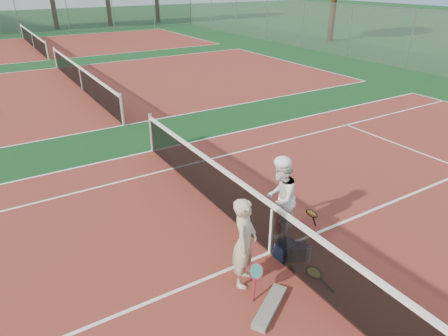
% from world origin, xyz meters
% --- Properties ---
extents(ground, '(130.00, 130.00, 0.00)m').
position_xyz_m(ground, '(0.00, 0.00, 0.00)').
color(ground, '#0F3717').
rests_on(ground, ground).
extents(court_main, '(23.77, 10.97, 0.01)m').
position_xyz_m(court_main, '(0.00, 0.00, 0.00)').
color(court_main, maroon).
rests_on(court_main, ground).
extents(court_far_a, '(23.77, 10.97, 0.01)m').
position_xyz_m(court_far_a, '(0.00, 13.50, 0.00)').
color(court_far_a, maroon).
rests_on(court_far_a, ground).
extents(court_far_b, '(23.77, 10.97, 0.01)m').
position_xyz_m(court_far_b, '(0.00, 27.00, 0.00)').
color(court_far_b, maroon).
rests_on(court_far_b, ground).
extents(net_main, '(0.10, 10.98, 1.02)m').
position_xyz_m(net_main, '(0.00, 0.00, 0.51)').
color(net_main, black).
rests_on(net_main, ground).
extents(net_far_a, '(0.10, 10.98, 1.02)m').
position_xyz_m(net_far_a, '(0.00, 13.50, 0.51)').
color(net_far_a, black).
rests_on(net_far_a, ground).
extents(net_far_b, '(0.10, 10.98, 1.02)m').
position_xyz_m(net_far_b, '(0.00, 27.00, 0.51)').
color(net_far_b, black).
rests_on(net_far_b, ground).
extents(fence_back, '(32.00, 0.06, 3.00)m').
position_xyz_m(fence_back, '(0.00, 34.00, 1.50)').
color(fence_back, slate).
rests_on(fence_back, ground).
extents(player_a, '(0.66, 0.66, 1.55)m').
position_xyz_m(player_a, '(-0.83, -0.37, 0.77)').
color(player_a, '#C3B597').
rests_on(player_a, ground).
extents(player_b, '(0.97, 0.93, 1.57)m').
position_xyz_m(player_b, '(0.49, 0.39, 0.79)').
color(player_b, white).
rests_on(player_b, ground).
extents(racket_red, '(0.38, 0.38, 0.56)m').
position_xyz_m(racket_red, '(-0.83, -0.69, 0.28)').
color(racket_red, maroon).
rests_on(racket_red, ground).
extents(racket_black_held, '(0.41, 0.37, 0.53)m').
position_xyz_m(racket_black_held, '(1.08, 0.12, 0.26)').
color(racket_black_held, black).
rests_on(racket_black_held, ground).
extents(racket_spare, '(0.28, 0.61, 0.10)m').
position_xyz_m(racket_spare, '(0.24, -0.88, 0.05)').
color(racket_spare, black).
rests_on(racket_spare, ground).
extents(sports_bag_navy, '(0.37, 0.26, 0.29)m').
position_xyz_m(sports_bag_navy, '(0.16, -0.25, 0.15)').
color(sports_bag_navy, black).
rests_on(sports_bag_navy, ground).
extents(sports_bag_purple, '(0.39, 0.33, 0.27)m').
position_xyz_m(sports_bag_purple, '(0.32, -0.37, 0.14)').
color(sports_bag_purple, black).
rests_on(sports_bag_purple, ground).
extents(net_cover_canvas, '(0.91, 0.67, 0.10)m').
position_xyz_m(net_cover_canvas, '(-0.85, -1.09, 0.05)').
color(net_cover_canvas, slate).
rests_on(net_cover_canvas, ground).
extents(water_bottle, '(0.09, 0.09, 0.30)m').
position_xyz_m(water_bottle, '(0.41, -0.56, 0.15)').
color(water_bottle, '#C9E3FF').
rests_on(water_bottle, ground).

